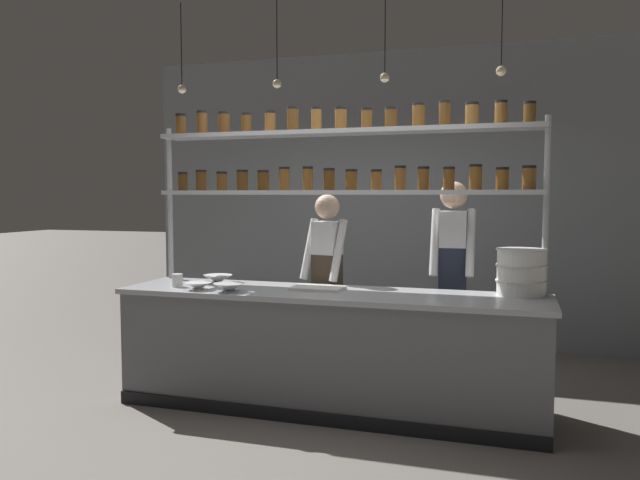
{
  "coord_description": "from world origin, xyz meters",
  "views": [
    {
      "loc": [
        1.35,
        -4.54,
        1.66
      ],
      "look_at": [
        -0.13,
        0.2,
        1.3
      ],
      "focal_mm": 35.0,
      "sensor_mm": 36.0,
      "label": 1
    }
  ],
  "objects_px": {
    "cutting_board": "(318,288)",
    "container_stack": "(521,272)",
    "prep_bowl_center_back": "(198,286)",
    "serving_cup_front": "(177,280)",
    "spice_shelf_unit": "(341,165)",
    "prep_bowl_near_left": "(229,288)",
    "chef_center": "(453,270)",
    "chef_left": "(327,276)",
    "prep_bowl_center_front": "(218,279)"
  },
  "relations": [
    {
      "from": "chef_left",
      "to": "container_stack",
      "type": "height_order",
      "value": "chef_left"
    },
    {
      "from": "prep_bowl_center_front",
      "to": "spice_shelf_unit",
      "type": "bearing_deg",
      "value": 8.84
    },
    {
      "from": "chef_center",
      "to": "prep_bowl_center_front",
      "type": "bearing_deg",
      "value": -165.32
    },
    {
      "from": "chef_left",
      "to": "prep_bowl_center_front",
      "type": "height_order",
      "value": "chef_left"
    },
    {
      "from": "cutting_board",
      "to": "container_stack",
      "type": "bearing_deg",
      "value": 7.18
    },
    {
      "from": "container_stack",
      "to": "prep_bowl_center_back",
      "type": "relative_size",
      "value": 1.73
    },
    {
      "from": "prep_bowl_near_left",
      "to": "serving_cup_front",
      "type": "xyz_separation_m",
      "value": [
        -0.52,
        0.12,
        0.02
      ]
    },
    {
      "from": "chef_center",
      "to": "cutting_board",
      "type": "xyz_separation_m",
      "value": [
        -0.97,
        -0.66,
        -0.1
      ]
    },
    {
      "from": "cutting_board",
      "to": "serving_cup_front",
      "type": "height_order",
      "value": "serving_cup_front"
    },
    {
      "from": "cutting_board",
      "to": "prep_bowl_near_left",
      "type": "distance_m",
      "value": 0.69
    },
    {
      "from": "prep_bowl_near_left",
      "to": "prep_bowl_center_front",
      "type": "height_order",
      "value": "prep_bowl_center_front"
    },
    {
      "from": "chef_left",
      "to": "prep_bowl_near_left",
      "type": "relative_size",
      "value": 6.92
    },
    {
      "from": "prep_bowl_center_back",
      "to": "spice_shelf_unit",
      "type": "bearing_deg",
      "value": 28.62
    },
    {
      "from": "prep_bowl_center_front",
      "to": "prep_bowl_center_back",
      "type": "height_order",
      "value": "prep_bowl_center_front"
    },
    {
      "from": "cutting_board",
      "to": "prep_bowl_near_left",
      "type": "relative_size",
      "value": 1.66
    },
    {
      "from": "chef_left",
      "to": "serving_cup_front",
      "type": "bearing_deg",
      "value": -133.37
    },
    {
      "from": "prep_bowl_near_left",
      "to": "serving_cup_front",
      "type": "distance_m",
      "value": 0.53
    },
    {
      "from": "chef_left",
      "to": "prep_bowl_center_front",
      "type": "bearing_deg",
      "value": -141.33
    },
    {
      "from": "chef_center",
      "to": "prep_bowl_center_back",
      "type": "xyz_separation_m",
      "value": [
        -1.86,
        -0.94,
        -0.09
      ]
    },
    {
      "from": "prep_bowl_center_front",
      "to": "serving_cup_front",
      "type": "relative_size",
      "value": 2.37
    },
    {
      "from": "cutting_board",
      "to": "prep_bowl_center_front",
      "type": "bearing_deg",
      "value": 172.82
    },
    {
      "from": "prep_bowl_near_left",
      "to": "spice_shelf_unit",
      "type": "bearing_deg",
      "value": 38.18
    },
    {
      "from": "cutting_board",
      "to": "prep_bowl_center_back",
      "type": "xyz_separation_m",
      "value": [
        -0.89,
        -0.27,
        0.02
      ]
    },
    {
      "from": "container_stack",
      "to": "cutting_board",
      "type": "xyz_separation_m",
      "value": [
        -1.51,
        -0.19,
        -0.16
      ]
    },
    {
      "from": "chef_center",
      "to": "prep_bowl_near_left",
      "type": "xyz_separation_m",
      "value": [
        -1.59,
        -0.96,
        -0.08
      ]
    },
    {
      "from": "cutting_board",
      "to": "serving_cup_front",
      "type": "distance_m",
      "value": 1.15
    },
    {
      "from": "prep_bowl_center_back",
      "to": "prep_bowl_center_front",
      "type": "bearing_deg",
      "value": 94.14
    },
    {
      "from": "serving_cup_front",
      "to": "spice_shelf_unit",
      "type": "bearing_deg",
      "value": 19.94
    },
    {
      "from": "prep_bowl_center_front",
      "to": "chef_center",
      "type": "bearing_deg",
      "value": 16.14
    },
    {
      "from": "cutting_board",
      "to": "serving_cup_front",
      "type": "bearing_deg",
      "value": -171.2
    },
    {
      "from": "prep_bowl_near_left",
      "to": "serving_cup_front",
      "type": "bearing_deg",
      "value": 166.73
    },
    {
      "from": "container_stack",
      "to": "cutting_board",
      "type": "height_order",
      "value": "container_stack"
    },
    {
      "from": "spice_shelf_unit",
      "to": "serving_cup_front",
      "type": "relative_size",
      "value": 30.62
    },
    {
      "from": "container_stack",
      "to": "serving_cup_front",
      "type": "bearing_deg",
      "value": -172.12
    },
    {
      "from": "prep_bowl_center_back",
      "to": "prep_bowl_near_left",
      "type": "bearing_deg",
      "value": -5.29
    },
    {
      "from": "chef_left",
      "to": "cutting_board",
      "type": "height_order",
      "value": "chef_left"
    },
    {
      "from": "chef_left",
      "to": "prep_bowl_center_back",
      "type": "xyz_separation_m",
      "value": [
        -0.81,
        -0.78,
        -0.01
      ]
    },
    {
      "from": "chef_left",
      "to": "cutting_board",
      "type": "xyz_separation_m",
      "value": [
        0.08,
        -0.51,
        -0.03
      ]
    },
    {
      "from": "spice_shelf_unit",
      "to": "serving_cup_front",
      "type": "bearing_deg",
      "value": -160.06
    },
    {
      "from": "chef_left",
      "to": "prep_bowl_center_front",
      "type": "xyz_separation_m",
      "value": [
        -0.84,
        -0.39,
        -0.01
      ]
    },
    {
      "from": "chef_center",
      "to": "prep_bowl_near_left",
      "type": "bearing_deg",
      "value": -150.28
    },
    {
      "from": "chef_center",
      "to": "chef_left",
      "type": "bearing_deg",
      "value": -173.06
    },
    {
      "from": "chef_center",
      "to": "prep_bowl_near_left",
      "type": "relative_size",
      "value": 7.37
    },
    {
      "from": "cutting_board",
      "to": "prep_bowl_near_left",
      "type": "bearing_deg",
      "value": -154.26
    },
    {
      "from": "cutting_board",
      "to": "prep_bowl_near_left",
      "type": "height_order",
      "value": "prep_bowl_near_left"
    },
    {
      "from": "spice_shelf_unit",
      "to": "container_stack",
      "type": "distance_m",
      "value": 1.62
    },
    {
      "from": "spice_shelf_unit",
      "to": "cutting_board",
      "type": "distance_m",
      "value": 1.02
    },
    {
      "from": "chef_left",
      "to": "prep_bowl_center_front",
      "type": "distance_m",
      "value": 0.93
    },
    {
      "from": "chef_center",
      "to": "prep_bowl_center_back",
      "type": "distance_m",
      "value": 2.09
    },
    {
      "from": "container_stack",
      "to": "prep_bowl_center_front",
      "type": "bearing_deg",
      "value": -178.25
    }
  ]
}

